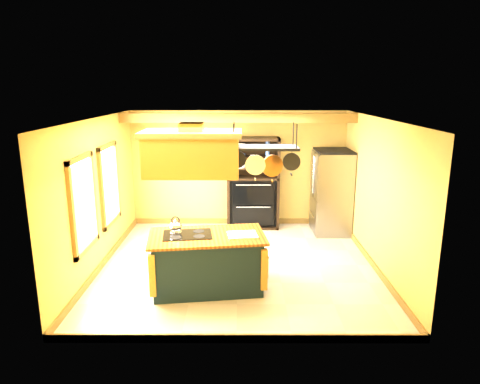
{
  "coord_description": "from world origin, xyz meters",
  "views": [
    {
      "loc": [
        0.06,
        -7.4,
        3.23
      ],
      "look_at": [
        0.04,
        0.3,
        1.33
      ],
      "focal_mm": 32.0,
      "sensor_mm": 36.0,
      "label": 1
    }
  ],
  "objects_px": {
    "kitchen_island": "(207,261)",
    "hutch": "(253,192)",
    "pot_rack": "(264,153)",
    "refrigerator": "(331,194)",
    "range_hood": "(192,152)"
  },
  "relations": [
    {
      "from": "refrigerator",
      "to": "hutch",
      "type": "height_order",
      "value": "hutch"
    },
    {
      "from": "kitchen_island",
      "to": "refrigerator",
      "type": "xyz_separation_m",
      "value": [
        2.57,
        2.83,
        0.43
      ]
    },
    {
      "from": "pot_rack",
      "to": "refrigerator",
      "type": "relative_size",
      "value": 0.59
    },
    {
      "from": "kitchen_island",
      "to": "range_hood",
      "type": "bearing_deg",
      "value": 172.69
    },
    {
      "from": "kitchen_island",
      "to": "pot_rack",
      "type": "relative_size",
      "value": 1.81
    },
    {
      "from": "range_hood",
      "to": "kitchen_island",
      "type": "bearing_deg",
      "value": 0.14
    },
    {
      "from": "kitchen_island",
      "to": "hutch",
      "type": "height_order",
      "value": "hutch"
    },
    {
      "from": "range_hood",
      "to": "pot_rack",
      "type": "distance_m",
      "value": 1.1
    },
    {
      "from": "kitchen_island",
      "to": "pot_rack",
      "type": "distance_m",
      "value": 1.99
    },
    {
      "from": "kitchen_island",
      "to": "pot_rack",
      "type": "xyz_separation_m",
      "value": [
        0.91,
        0.0,
        1.77
      ]
    },
    {
      "from": "range_hood",
      "to": "hutch",
      "type": "bearing_deg",
      "value": 72.25
    },
    {
      "from": "refrigerator",
      "to": "hutch",
      "type": "bearing_deg",
      "value": 168.0
    },
    {
      "from": "kitchen_island",
      "to": "hutch",
      "type": "xyz_separation_m",
      "value": [
        0.83,
        3.2,
        0.36
      ]
    },
    {
      "from": "refrigerator",
      "to": "range_hood",
      "type": "bearing_deg",
      "value": -134.36
    },
    {
      "from": "pot_rack",
      "to": "kitchen_island",
      "type": "bearing_deg",
      "value": -179.85
    }
  ]
}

